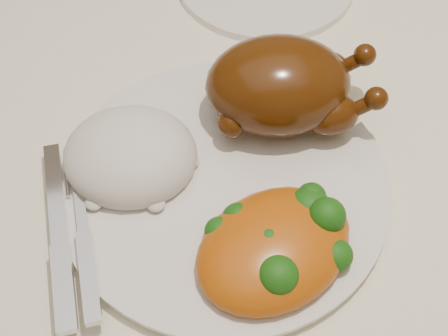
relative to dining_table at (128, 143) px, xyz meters
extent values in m
cube|color=brown|center=(0.00, 0.00, 0.07)|extent=(1.60, 0.90, 0.04)
cube|color=#F0E8CE|center=(0.00, 0.00, 0.10)|extent=(1.72, 1.02, 0.01)
cylinder|color=silver|center=(0.08, -0.16, 0.11)|extent=(0.40, 0.40, 0.01)
ellipsoid|color=#4B2408|center=(0.15, -0.09, 0.16)|extent=(0.16, 0.13, 0.09)
ellipsoid|color=#4B2408|center=(0.14, -0.10, 0.18)|extent=(0.07, 0.06, 0.04)
ellipsoid|color=#4B2408|center=(0.19, -0.13, 0.15)|extent=(0.05, 0.04, 0.04)
sphere|color=#4B2408|center=(0.23, -0.14, 0.17)|extent=(0.02, 0.02, 0.02)
ellipsoid|color=#4B2408|center=(0.20, -0.07, 0.15)|extent=(0.05, 0.04, 0.04)
sphere|color=#4B2408|center=(0.24, -0.08, 0.17)|extent=(0.02, 0.02, 0.02)
sphere|color=#4B2408|center=(0.10, -0.12, 0.14)|extent=(0.03, 0.03, 0.03)
sphere|color=#4B2408|center=(0.11, -0.05, 0.14)|extent=(0.03, 0.03, 0.03)
ellipsoid|color=silver|center=(0.00, -0.12, 0.13)|extent=(0.15, 0.14, 0.07)
ellipsoid|color=#B5520B|center=(0.10, -0.24, 0.13)|extent=(0.17, 0.16, 0.05)
ellipsoid|color=#B5520B|center=(0.14, -0.23, 0.13)|extent=(0.06, 0.06, 0.03)
ellipsoid|color=#133A09|center=(0.09, -0.22, 0.13)|extent=(0.03, 0.03, 0.03)
ellipsoid|color=#133A09|center=(0.09, -0.25, 0.13)|extent=(0.03, 0.03, 0.02)
ellipsoid|color=#133A09|center=(0.06, -0.22, 0.13)|extent=(0.03, 0.03, 0.02)
ellipsoid|color=#133A09|center=(0.15, -0.21, 0.14)|extent=(0.03, 0.03, 0.02)
ellipsoid|color=#133A09|center=(0.08, -0.21, 0.13)|extent=(0.03, 0.03, 0.03)
ellipsoid|color=#133A09|center=(0.14, -0.21, 0.13)|extent=(0.04, 0.04, 0.03)
ellipsoid|color=#133A09|center=(0.15, -0.23, 0.14)|extent=(0.03, 0.03, 0.03)
ellipsoid|color=#133A09|center=(0.10, -0.24, 0.14)|extent=(0.03, 0.03, 0.02)
ellipsoid|color=#133A09|center=(0.10, -0.27, 0.14)|extent=(0.03, 0.03, 0.03)
ellipsoid|color=#133A09|center=(0.15, -0.26, 0.13)|extent=(0.03, 0.03, 0.03)
cube|color=#BCBCC3|center=(-0.07, -0.15, 0.12)|extent=(0.02, 0.13, 0.00)
cube|color=#BCBCC3|center=(-0.07, -0.23, 0.12)|extent=(0.02, 0.08, 0.01)
cube|color=#BCBCC3|center=(-0.05, -0.23, 0.12)|extent=(0.01, 0.08, 0.01)
cube|color=#BCBCC3|center=(-0.05, -0.15, 0.12)|extent=(0.01, 0.09, 0.00)
camera|label=1|loc=(0.01, -0.48, 0.59)|focal=50.00mm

